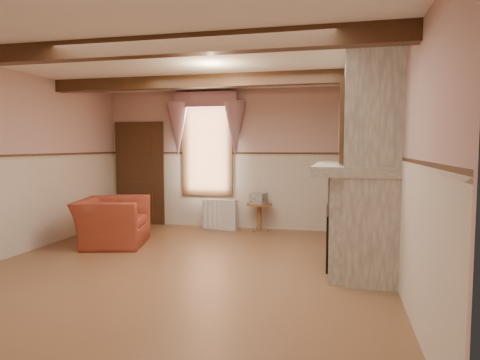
% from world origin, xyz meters
% --- Properties ---
extents(floor, '(5.50, 6.00, 0.01)m').
position_xyz_m(floor, '(0.00, 0.00, 0.00)').
color(floor, brown).
rests_on(floor, ground).
extents(ceiling, '(5.50, 6.00, 0.01)m').
position_xyz_m(ceiling, '(0.00, 0.00, 2.80)').
color(ceiling, silver).
rests_on(ceiling, wall_back).
extents(wall_back, '(5.50, 0.02, 2.80)m').
position_xyz_m(wall_back, '(0.00, 3.00, 1.40)').
color(wall_back, tan).
rests_on(wall_back, floor).
extents(wall_front, '(5.50, 0.02, 2.80)m').
position_xyz_m(wall_front, '(0.00, -3.00, 1.40)').
color(wall_front, tan).
rests_on(wall_front, floor).
extents(wall_left, '(0.02, 6.00, 2.80)m').
position_xyz_m(wall_left, '(-2.75, 0.00, 1.40)').
color(wall_left, tan).
rests_on(wall_left, floor).
extents(wall_right, '(0.02, 6.00, 2.80)m').
position_xyz_m(wall_right, '(2.75, 0.00, 1.40)').
color(wall_right, tan).
rests_on(wall_right, floor).
extents(wainscot, '(5.50, 6.00, 1.50)m').
position_xyz_m(wainscot, '(0.00, 0.00, 0.75)').
color(wainscot, beige).
rests_on(wainscot, floor).
extents(chair_rail, '(5.50, 6.00, 0.08)m').
position_xyz_m(chair_rail, '(0.00, 0.00, 1.50)').
color(chair_rail, black).
rests_on(chair_rail, wainscot).
extents(firebox, '(0.20, 0.95, 0.90)m').
position_xyz_m(firebox, '(2.00, 0.60, 0.45)').
color(firebox, black).
rests_on(firebox, floor).
extents(armchair, '(1.31, 1.42, 0.78)m').
position_xyz_m(armchair, '(-1.66, 1.01, 0.39)').
color(armchair, maroon).
rests_on(armchair, floor).
extents(side_table, '(0.63, 0.63, 0.55)m').
position_xyz_m(side_table, '(0.54, 2.70, 0.28)').
color(side_table, brown).
rests_on(side_table, floor).
extents(book_stack, '(0.32, 0.36, 0.20)m').
position_xyz_m(book_stack, '(0.53, 2.68, 0.65)').
color(book_stack, '#B7AD8C').
rests_on(book_stack, side_table).
extents(radiator, '(0.71, 0.25, 0.60)m').
position_xyz_m(radiator, '(-0.25, 2.70, 0.30)').
color(radiator, silver).
rests_on(radiator, floor).
extents(bowl, '(0.32, 0.32, 0.08)m').
position_xyz_m(bowl, '(2.24, 0.71, 1.46)').
color(bowl, brown).
rests_on(bowl, mantel).
extents(mantel_clock, '(0.14, 0.24, 0.20)m').
position_xyz_m(mantel_clock, '(2.24, 1.40, 1.52)').
color(mantel_clock, black).
rests_on(mantel_clock, mantel).
extents(oil_lamp, '(0.11, 0.11, 0.28)m').
position_xyz_m(oil_lamp, '(2.24, 1.15, 1.56)').
color(oil_lamp, gold).
rests_on(oil_lamp, mantel).
extents(candle_red, '(0.06, 0.06, 0.16)m').
position_xyz_m(candle_red, '(2.24, -0.18, 1.50)').
color(candle_red, '#B51616').
rests_on(candle_red, mantel).
extents(jar_yellow, '(0.06, 0.06, 0.12)m').
position_xyz_m(jar_yellow, '(2.24, 0.22, 1.48)').
color(jar_yellow, gold).
rests_on(jar_yellow, mantel).
extents(fireplace, '(0.85, 2.00, 2.80)m').
position_xyz_m(fireplace, '(2.42, 0.60, 1.40)').
color(fireplace, gray).
rests_on(fireplace, floor).
extents(mantel, '(1.05, 2.05, 0.12)m').
position_xyz_m(mantel, '(2.24, 0.60, 1.36)').
color(mantel, gray).
rests_on(mantel, fireplace).
extents(overmantel_mirror, '(0.06, 1.44, 1.04)m').
position_xyz_m(overmantel_mirror, '(2.06, 0.60, 1.97)').
color(overmantel_mirror, silver).
rests_on(overmantel_mirror, fireplace).
extents(door, '(1.10, 0.10, 2.10)m').
position_xyz_m(door, '(-2.10, 2.94, 1.05)').
color(door, black).
rests_on(door, floor).
extents(window, '(1.06, 0.08, 2.02)m').
position_xyz_m(window, '(-0.60, 2.97, 1.65)').
color(window, white).
rests_on(window, wall_back).
extents(window_drapes, '(1.30, 0.14, 1.40)m').
position_xyz_m(window_drapes, '(-0.60, 2.88, 2.25)').
color(window_drapes, gray).
rests_on(window_drapes, wall_back).
extents(ceiling_beam_front, '(5.50, 0.18, 0.20)m').
position_xyz_m(ceiling_beam_front, '(0.00, -1.20, 2.70)').
color(ceiling_beam_front, black).
rests_on(ceiling_beam_front, ceiling).
extents(ceiling_beam_back, '(5.50, 0.18, 0.20)m').
position_xyz_m(ceiling_beam_back, '(0.00, 1.20, 2.70)').
color(ceiling_beam_back, black).
rests_on(ceiling_beam_back, ceiling).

